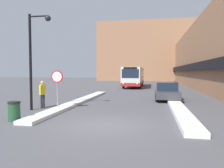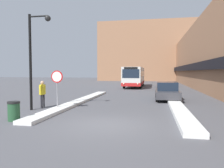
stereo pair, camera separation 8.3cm
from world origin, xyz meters
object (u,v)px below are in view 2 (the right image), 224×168
(stop_sign, at_px, (57,81))
(pedestrian, at_px, (42,92))
(street_lamp, at_px, (35,51))
(trash_bin, at_px, (14,111))
(city_bus, at_px, (134,76))
(parked_car_front, at_px, (167,91))

(stop_sign, height_order, pedestrian, stop_sign)
(street_lamp, distance_m, pedestrian, 2.80)
(street_lamp, distance_m, trash_bin, 4.38)
(street_lamp, bearing_deg, pedestrian, 94.09)
(city_bus, height_order, street_lamp, street_lamp)
(street_lamp, bearing_deg, parked_car_front, 39.50)
(stop_sign, relative_size, street_lamp, 0.42)
(parked_car_front, relative_size, trash_bin, 5.09)
(stop_sign, bearing_deg, parked_car_front, 42.65)
(city_bus, bearing_deg, street_lamp, -100.56)
(pedestrian, height_order, trash_bin, pedestrian)
(parked_car_front, height_order, pedestrian, pedestrian)
(parked_car_front, height_order, trash_bin, parked_car_front)
(street_lamp, relative_size, trash_bin, 6.20)
(street_lamp, xyz_separation_m, pedestrian, (-0.07, 0.99, -2.62))
(stop_sign, bearing_deg, trash_bin, -102.36)
(city_bus, height_order, trash_bin, city_bus)
(city_bus, relative_size, trash_bin, 11.69)
(city_bus, bearing_deg, stop_sign, -97.48)
(parked_car_front, height_order, street_lamp, street_lamp)
(street_lamp, height_order, pedestrian, street_lamp)
(stop_sign, distance_m, street_lamp, 2.31)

